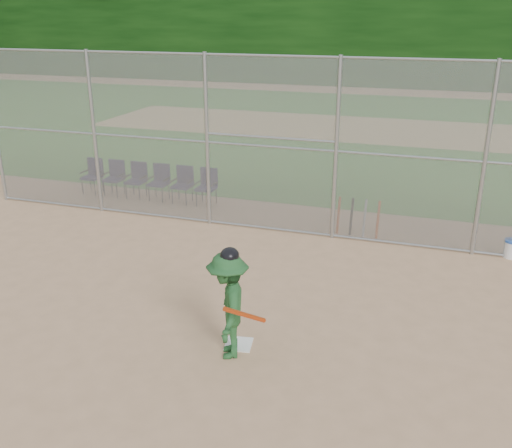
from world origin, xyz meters
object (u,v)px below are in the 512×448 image
(home_plate, at_px, (239,344))
(batter_at_plate, at_px, (228,305))
(chair_0, at_px, (92,176))
(water_cooler, at_px, (511,248))

(home_plate, bearing_deg, batter_at_plate, -99.99)
(batter_at_plate, bearing_deg, chair_0, 135.53)
(home_plate, height_order, water_cooler, water_cooler)
(home_plate, bearing_deg, chair_0, 137.03)
(home_plate, relative_size, water_cooler, 1.04)
(batter_at_plate, distance_m, chair_0, 9.14)
(home_plate, xyz_separation_m, batter_at_plate, (-0.05, -0.28, 0.83))
(chair_0, bearing_deg, home_plate, -42.97)
(water_cooler, height_order, chair_0, chair_0)
(batter_at_plate, height_order, chair_0, batter_at_plate)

